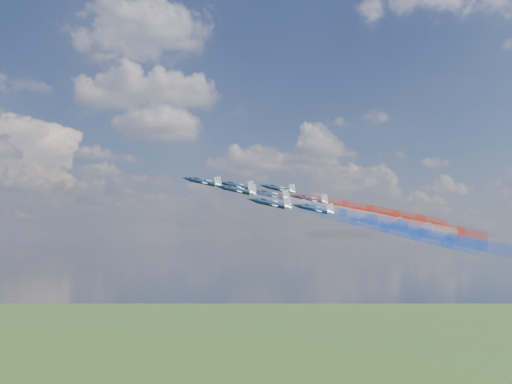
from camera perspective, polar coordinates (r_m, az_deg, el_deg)
name	(u,v)px	position (r m, az deg, el deg)	size (l,w,h in m)	color
jet_lead	(203,182)	(176.97, -5.11, 0.96)	(10.01, 12.52, 3.34)	black
trail_lead	(303,204)	(175.85, 4.59, -1.12)	(4.17, 50.02, 4.17)	silver
jet_inner_left	(237,190)	(167.75, -1.82, 0.17)	(10.01, 12.52, 3.34)	black
trail_inner_left	(343,213)	(168.57, 8.37, -2.01)	(4.17, 50.02, 4.17)	blue
jet_inner_right	(237,186)	(185.43, -1.83, 0.58)	(10.01, 12.52, 3.34)	black
trail_inner_right	(333,206)	(185.93, 7.39, -1.39)	(4.17, 50.02, 4.17)	red
jet_outer_left	(271,204)	(156.48, 1.48, -1.15)	(10.01, 12.52, 3.34)	black
trail_outer_left	(385,228)	(159.34, 12.30, -3.43)	(4.17, 50.02, 4.17)	blue
jet_center_third	(271,195)	(175.73, 1.47, -0.31)	(10.01, 12.52, 3.34)	black
trail_center_third	(372,217)	(178.17, 11.13, -2.36)	(4.17, 50.02, 4.17)	silver
jet_outer_right	(279,189)	(194.07, 2.22, 0.29)	(10.01, 12.52, 3.34)	black
trail_outer_right	(370,209)	(196.58, 10.96, -1.57)	(4.17, 50.02, 4.17)	red
jet_rear_left	(314,209)	(165.53, 5.65, -1.67)	(10.01, 12.52, 3.34)	black
trail_rear_left	(422,232)	(170.41, 15.74, -3.77)	(4.17, 50.02, 4.17)	blue
jet_rear_right	(311,200)	(185.76, 5.29, -0.74)	(10.01, 12.52, 3.34)	black
trail_rear_right	(407,220)	(190.06, 14.32, -2.65)	(4.17, 50.02, 4.17)	red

